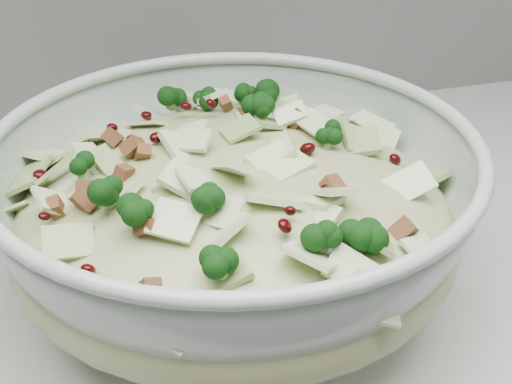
% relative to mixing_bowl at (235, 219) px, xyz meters
% --- Properties ---
extents(mixing_bowl, '(0.41, 0.41, 0.16)m').
position_rel_mixing_bowl_xyz_m(mixing_bowl, '(0.00, 0.00, 0.00)').
color(mixing_bowl, '#A3B3A8').
rests_on(mixing_bowl, counter).
extents(salad, '(0.41, 0.41, 0.16)m').
position_rel_mixing_bowl_xyz_m(salad, '(0.00, -0.00, 0.03)').
color(salad, tan).
rests_on(salad, mixing_bowl).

